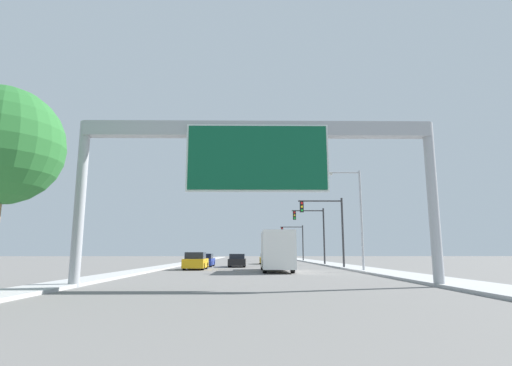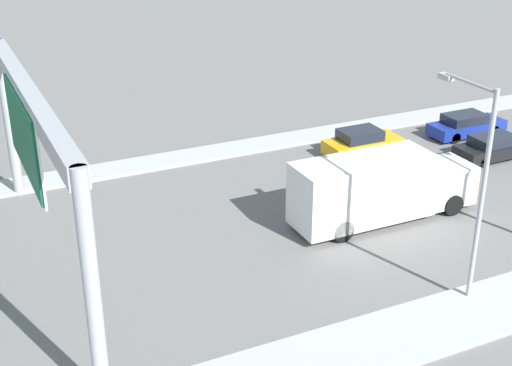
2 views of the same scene
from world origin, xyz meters
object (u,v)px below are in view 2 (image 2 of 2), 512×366
Objects in this scene: sign_gantry at (29,129)px; car_near_center at (466,125)px; car_near_left at (495,147)px; street_lamp_right at (477,175)px; truck_box_primary at (378,188)px; car_mid_center at (362,143)px.

car_near_center is at bearing 101.66° from sign_gantry.
car_near_left is at bearing -15.88° from car_near_center.
sign_gantry is at bearing -85.91° from car_near_left.
street_lamp_right is (8.20, 13.77, -1.17)m from sign_gantry.
truck_box_primary is at bearing -70.90° from car_near_left.
street_lamp_right is at bearing 59.22° from sign_gantry.
car_mid_center is at bearing -118.89° from car_near_left.
sign_gantry is 16.07m from street_lamp_right.
car_mid_center is 8.00m from truck_box_primary.
sign_gantry reaches higher than car_near_left.
car_near_left is at bearing 132.99° from street_lamp_right.
car_mid_center is at bearing 162.14° from street_lamp_right.
sign_gantry reaches higher than car_near_center.
street_lamp_right is (13.45, -11.67, 4.23)m from car_near_center.
car_mid_center reaches higher than car_near_center.
car_near_center is 0.53× the size of truck_box_primary.
car_mid_center is (-3.50, -6.34, 0.07)m from car_near_left.
car_near_left is 0.57× the size of street_lamp_right.
car_near_center is 1.02× the size of car_near_left.
truck_box_primary is at bearing -57.78° from car_near_center.
sign_gantry is at bearing -78.34° from car_near_center.
sign_gantry is 3.92× the size of car_mid_center.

